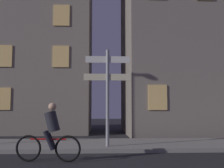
% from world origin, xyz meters
% --- Properties ---
extents(sidewalk_kerb, '(40.00, 3.33, 0.14)m').
position_xyz_m(sidewalk_kerb, '(0.00, 7.22, 0.07)').
color(sidewalk_kerb, gray).
rests_on(sidewalk_kerb, ground_plane).
extents(signpost, '(1.71, 0.12, 3.43)m').
position_xyz_m(signpost, '(-0.61, 6.25, 2.19)').
color(signpost, gray).
rests_on(signpost, sidewalk_kerb).
extents(cyclist, '(1.81, 0.37, 1.61)m').
position_xyz_m(cyclist, '(-2.25, 4.16, 0.75)').
color(cyclist, black).
rests_on(cyclist, ground_plane).
extents(building_left_block, '(9.28, 6.54, 12.34)m').
position_xyz_m(building_left_block, '(-6.11, 14.84, 6.17)').
color(building_left_block, slate).
rests_on(building_left_block, ground_plane).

